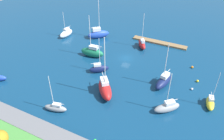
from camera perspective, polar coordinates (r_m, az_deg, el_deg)
The scene contains 17 objects.
water at distance 68.65m, azimuth 3.59°, elevation 3.02°, with size 160.00×160.00×0.00m, color navy.
pier_dock at distance 78.51m, azimuth 11.97°, elevation 6.85°, with size 18.48×2.28×0.56m, color olive.
breakwater at distance 46.30m, azimuth -14.23°, elevation -16.26°, with size 67.63×3.79×1.49m, color slate.
park_tree_west at distance 43.11m, azimuth -26.72°, elevation -15.32°, with size 2.83×2.83×5.46m.
sailboat_red_west_end at distance 74.39m, azimuth 7.63°, elevation 6.57°, with size 4.78×5.80×11.58m.
sailboat_navy_near_pier at distance 61.76m, azimuth -3.35°, elevation 0.37°, with size 5.23×4.64×10.41m.
sailboat_gray_along_channel at distance 51.69m, azimuth -14.16°, elevation -9.30°, with size 5.40×2.80×9.53m.
sailboat_green_lone_north at distance 68.92m, azimuth -5.05°, elevation 4.61°, with size 7.59×3.22×13.14m.
sailboat_yellow_inner_mooring at distance 55.99m, azimuth 23.76°, elevation -7.61°, with size 2.54×5.11×9.42m.
sailboat_white_east_end at distance 82.75m, azimuth -11.60°, elevation 9.16°, with size 2.76×6.19×9.12m.
sailboat_red_off_beacon at distance 53.93m, azimuth -1.79°, elevation -4.76°, with size 7.15×7.81×15.53m.
sailboat_navy_by_breakwater at distance 58.42m, azimuth 13.01°, elevation -2.73°, with size 3.71×7.51×12.12m.
sailboat_blue_center_basin at distance 79.99m, azimuth -3.51°, elevation 9.19°, with size 7.06×6.93×14.43m.
sailboat_gray_far_north at distance 51.44m, azimuth 13.86°, elevation -9.17°, with size 5.86×5.77×10.27m.
mooring_buoy_yellow at distance 62.64m, azimuth 20.96°, elevation -2.64°, with size 0.65×0.65×0.65m, color yellow.
mooring_buoy_orange at distance 67.81m, azimuth 19.77°, elevation 0.71°, with size 0.67×0.67×0.67m, color orange.
mooring_buoy_white at distance 59.45m, azimuth 19.70°, elevation -4.57°, with size 0.60×0.60×0.60m, color white.
Camera 1 is at (-22.38, 54.07, 35.89)m, focal length 35.89 mm.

